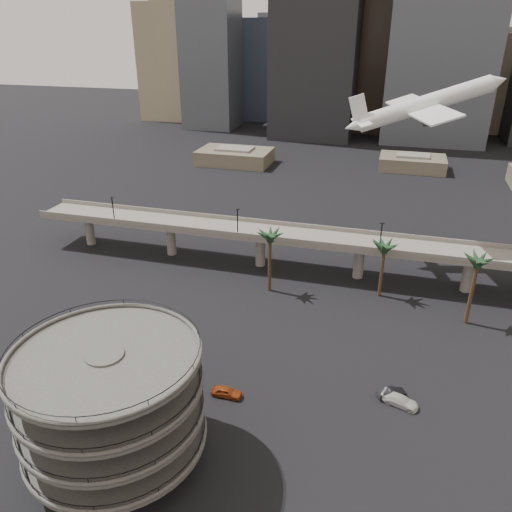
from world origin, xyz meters
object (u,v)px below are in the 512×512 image
(car_c, at_px, (400,401))
(overpass, at_px, (309,241))
(parking_ramp, at_px, (111,398))
(car_a, at_px, (227,392))
(airborne_jet, at_px, (424,105))
(car_b, at_px, (392,393))

(car_c, bearing_deg, overpass, 44.64)
(parking_ramp, distance_m, car_a, 19.66)
(car_a, bearing_deg, car_c, -78.00)
(airborne_jet, distance_m, car_a, 72.76)
(parking_ramp, xyz_separation_m, car_a, (9.08, 14.90, -9.05))
(airborne_jet, xyz_separation_m, car_a, (-24.38, -59.66, -33.77))
(car_c, bearing_deg, car_a, 118.28)
(overpass, height_order, car_a, overpass)
(overpass, xyz_separation_m, airborne_jet, (20.46, 15.56, 27.21))
(airborne_jet, distance_m, car_b, 62.94)
(overpass, height_order, airborne_jet, airborne_jet)
(overpass, height_order, car_b, overpass)
(overpass, xyz_separation_m, car_a, (-3.92, -44.10, -6.56))
(parking_ramp, distance_m, car_b, 40.08)
(parking_ramp, height_order, car_a, parking_ramp)
(parking_ramp, relative_size, airborne_jet, 0.66)
(parking_ramp, bearing_deg, overpass, 77.57)
(parking_ramp, xyz_separation_m, car_c, (33.82, 20.05, -9.07))
(overpass, distance_m, airborne_jet, 37.44)
(overpass, distance_m, car_c, 44.65)
(car_a, relative_size, car_c, 0.87)
(overpass, relative_size, car_c, 24.64)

